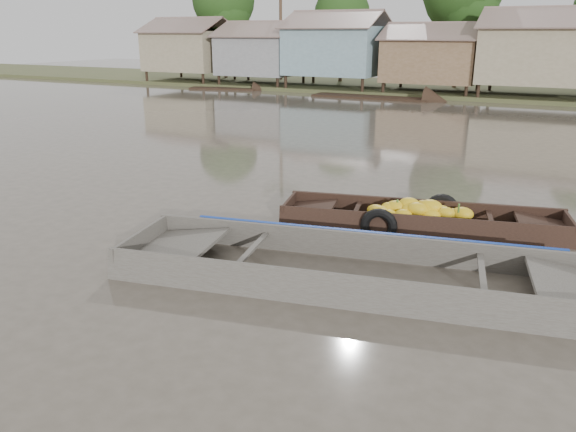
% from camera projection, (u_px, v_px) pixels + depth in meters
% --- Properties ---
extents(ground, '(120.00, 120.00, 0.00)m').
position_uv_depth(ground, '(248.00, 261.00, 10.19)').
color(ground, '#4D463B').
rests_on(ground, ground).
extents(riverbank, '(120.00, 12.47, 10.22)m').
position_uv_depth(riverbank, '(553.00, 47.00, 34.85)').
color(riverbank, '#384723').
rests_on(riverbank, ground).
extents(banana_boat, '(6.10, 2.74, 0.82)m').
position_uv_depth(banana_boat, '(417.00, 218.00, 11.96)').
color(banana_boat, black).
rests_on(banana_boat, ground).
extents(viewer_boat, '(8.45, 3.71, 0.66)m').
position_uv_depth(viewer_boat, '(361.00, 277.00, 9.33)').
color(viewer_boat, '#423D37').
rests_on(viewer_boat, ground).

